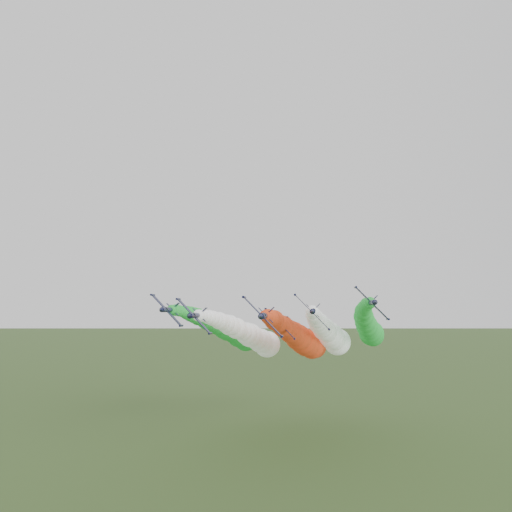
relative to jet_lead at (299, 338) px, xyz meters
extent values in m
cylinder|color=#111435|center=(-5.00, -49.57, 6.25)|extent=(1.45, 8.40, 1.45)
cone|color=#111435|center=(-5.00, -54.52, 6.25)|extent=(1.32, 1.68, 1.32)
cone|color=black|center=(-5.00, -45.00, 6.25)|extent=(1.32, 0.84, 1.32)
ellipsoid|color=black|center=(-4.73, -51.44, 6.51)|extent=(0.94, 1.75, 0.94)
cube|color=#111435|center=(-5.10, -49.76, 6.15)|extent=(6.33, 1.77, 6.50)
cylinder|color=#111435|center=(-8.23, -49.76, 9.37)|extent=(0.58, 2.43, 0.58)
cylinder|color=#111435|center=(-1.98, -49.76, 2.94)|extent=(0.58, 2.43, 0.58)
cube|color=#111435|center=(-4.23, -46.03, 7.00)|extent=(1.63, 1.40, 1.59)
cube|color=#111435|center=(-4.90, -46.03, 6.35)|extent=(2.54, 1.03, 2.61)
sphere|color=red|center=(-5.00, -46.31, 6.25)|extent=(1.99, 1.99, 1.99)
sphere|color=red|center=(-4.98, -43.15, 6.17)|extent=(2.40, 2.40, 2.40)
sphere|color=red|center=(-4.92, -39.99, 6.01)|extent=(2.84, 2.84, 2.84)
sphere|color=red|center=(-4.81, -36.83, 5.78)|extent=(3.17, 3.17, 3.17)
sphere|color=red|center=(-4.66, -33.67, 5.51)|extent=(3.28, 3.28, 3.28)
sphere|color=red|center=(-4.47, -30.51, 5.19)|extent=(4.08, 4.08, 4.08)
sphere|color=red|center=(-4.24, -27.35, 4.83)|extent=(3.23, 3.23, 3.23)
sphere|color=red|center=(-3.96, -24.19, 4.43)|extent=(4.03, 4.03, 4.03)
sphere|color=red|center=(-3.65, -21.04, 4.00)|extent=(4.17, 4.17, 4.17)
sphere|color=red|center=(-3.29, -17.88, 3.53)|extent=(4.92, 4.92, 4.92)
sphere|color=red|center=(-2.89, -14.72, 3.03)|extent=(4.33, 4.33, 4.33)
sphere|color=red|center=(-2.44, -11.56, 2.50)|extent=(4.66, 4.66, 4.66)
sphere|color=red|center=(-1.95, -8.40, 1.94)|extent=(5.57, 5.57, 5.57)
sphere|color=red|center=(-1.43, -5.24, 1.35)|extent=(5.40, 5.40, 5.40)
sphere|color=red|center=(-0.85, -2.08, 0.73)|extent=(5.58, 5.58, 5.58)
sphere|color=red|center=(-0.24, 1.08, 0.09)|extent=(6.81, 6.81, 6.81)
sphere|color=red|center=(0.41, 4.24, -0.59)|extent=(5.60, 5.60, 5.60)
sphere|color=red|center=(1.11, 7.39, -1.28)|extent=(7.38, 7.38, 7.38)
sphere|color=red|center=(1.85, 10.55, -2.00)|extent=(7.48, 7.48, 7.48)
sphere|color=red|center=(2.63, 13.71, -2.75)|extent=(6.60, 6.60, 6.60)
sphere|color=red|center=(3.46, 16.87, -3.52)|extent=(7.01, 7.01, 7.01)
cylinder|color=#111435|center=(-18.99, -38.82, 6.19)|extent=(1.45, 8.40, 1.45)
cone|color=#111435|center=(-18.99, -43.77, 6.19)|extent=(1.32, 1.68, 1.32)
cone|color=black|center=(-18.99, -34.25, 6.19)|extent=(1.32, 0.84, 1.32)
ellipsoid|color=black|center=(-18.72, -40.69, 6.45)|extent=(0.94, 1.75, 0.94)
cube|color=#111435|center=(-19.09, -39.01, 6.09)|extent=(6.33, 1.77, 6.50)
cylinder|color=#111435|center=(-22.21, -39.01, 9.30)|extent=(0.58, 2.43, 0.58)
cylinder|color=#111435|center=(-15.96, -39.01, 2.88)|extent=(0.58, 2.43, 0.58)
cube|color=#111435|center=(-18.22, -35.27, 6.94)|extent=(1.63, 1.40, 1.59)
cube|color=#111435|center=(-18.89, -35.27, 6.28)|extent=(2.54, 1.03, 2.61)
sphere|color=white|center=(-18.99, -35.55, 6.19)|extent=(2.34, 2.34, 2.34)
sphere|color=white|center=(-18.97, -32.39, 6.11)|extent=(2.45, 2.45, 2.45)
sphere|color=white|center=(-18.90, -29.23, 5.94)|extent=(2.66, 2.66, 2.66)
sphere|color=white|center=(-18.80, -26.08, 5.72)|extent=(3.08, 3.08, 3.08)
sphere|color=white|center=(-18.65, -22.92, 5.44)|extent=(3.34, 3.34, 3.34)
sphere|color=white|center=(-18.46, -19.76, 5.12)|extent=(3.49, 3.49, 3.49)
sphere|color=white|center=(-18.22, -16.60, 4.76)|extent=(4.03, 4.03, 4.03)
sphere|color=white|center=(-17.95, -13.44, 4.37)|extent=(3.85, 3.85, 3.85)
sphere|color=white|center=(-17.63, -10.28, 3.93)|extent=(4.48, 4.48, 4.48)
sphere|color=white|center=(-17.27, -7.12, 3.46)|extent=(5.09, 5.09, 5.09)
sphere|color=white|center=(-16.87, -3.96, 2.96)|extent=(4.29, 4.29, 4.29)
sphere|color=white|center=(-16.43, -0.80, 2.43)|extent=(5.50, 5.50, 5.50)
sphere|color=white|center=(-15.94, 2.35, 1.87)|extent=(4.77, 4.77, 4.77)
sphere|color=white|center=(-15.41, 5.51, 1.28)|extent=(5.13, 5.13, 5.13)
sphere|color=white|center=(-14.84, 8.67, 0.67)|extent=(6.21, 6.21, 6.21)
sphere|color=white|center=(-14.23, 11.83, 0.02)|extent=(6.80, 6.80, 6.80)
sphere|color=white|center=(-13.57, 14.99, -0.65)|extent=(6.03, 6.03, 6.03)
sphere|color=white|center=(-12.87, 18.15, -1.35)|extent=(6.57, 6.57, 6.57)
sphere|color=white|center=(-12.13, 21.31, -2.07)|extent=(7.26, 7.26, 7.26)
sphere|color=white|center=(-11.35, 24.47, -2.81)|extent=(6.55, 6.55, 6.55)
sphere|color=white|center=(-10.53, 27.63, -3.58)|extent=(8.30, 8.30, 8.30)
cylinder|color=#111435|center=(3.17, -37.40, 6.98)|extent=(1.45, 8.40, 1.45)
cone|color=#111435|center=(3.17, -42.34, 6.98)|extent=(1.32, 1.68, 1.32)
cone|color=black|center=(3.17, -32.82, 6.98)|extent=(1.32, 0.84, 1.32)
ellipsoid|color=black|center=(3.44, -39.26, 7.24)|extent=(0.94, 1.75, 0.94)
cube|color=#111435|center=(3.07, -37.58, 6.88)|extent=(6.33, 1.77, 6.50)
cylinder|color=#111435|center=(-0.05, -37.58, 10.10)|extent=(0.58, 2.43, 0.58)
cylinder|color=#111435|center=(6.20, -37.58, 3.67)|extent=(0.58, 2.43, 0.58)
cube|color=#111435|center=(3.94, -33.85, 7.73)|extent=(1.63, 1.40, 1.59)
cube|color=#111435|center=(3.27, -33.85, 7.08)|extent=(2.54, 1.03, 2.61)
sphere|color=white|center=(3.17, -34.13, 6.98)|extent=(2.21, 2.21, 2.21)
sphere|color=white|center=(3.19, -30.97, 6.90)|extent=(2.59, 2.59, 2.59)
sphere|color=white|center=(3.26, -27.81, 6.74)|extent=(2.67, 2.67, 2.67)
sphere|color=white|center=(3.36, -24.65, 6.51)|extent=(2.56, 2.56, 2.56)
sphere|color=white|center=(3.51, -21.49, 6.24)|extent=(3.44, 3.44, 3.44)
sphere|color=white|center=(3.70, -18.33, 5.92)|extent=(3.54, 3.54, 3.54)
sphere|color=white|center=(3.93, -15.17, 5.56)|extent=(3.60, 3.60, 3.60)
sphere|color=white|center=(4.21, -12.02, 5.16)|extent=(4.24, 4.24, 4.24)
sphere|color=white|center=(4.53, -8.86, 4.73)|extent=(3.98, 3.98, 3.98)
sphere|color=white|center=(4.89, -5.70, 4.26)|extent=(4.82, 4.82, 4.82)
sphere|color=white|center=(5.29, -2.54, 3.76)|extent=(5.33, 5.33, 5.33)
sphere|color=white|center=(5.73, 0.62, 3.23)|extent=(5.11, 5.11, 5.11)
sphere|color=white|center=(6.22, 3.78, 2.67)|extent=(5.54, 5.54, 5.54)
sphere|color=white|center=(6.75, 6.94, 2.08)|extent=(6.24, 6.24, 6.24)
sphere|color=white|center=(7.32, 10.10, 1.46)|extent=(5.73, 5.73, 5.73)
sphere|color=white|center=(7.93, 13.26, 0.82)|extent=(5.49, 5.49, 5.49)
sphere|color=white|center=(8.59, 16.42, 0.15)|extent=(7.33, 7.33, 7.33)
sphere|color=white|center=(9.29, 19.57, -0.55)|extent=(7.49, 7.49, 7.49)
sphere|color=white|center=(10.03, 22.73, -1.27)|extent=(6.93, 6.93, 6.93)
sphere|color=white|center=(10.81, 25.89, -2.02)|extent=(6.38, 6.38, 6.38)
sphere|color=white|center=(11.63, 29.05, -2.79)|extent=(8.40, 8.40, 8.40)
cylinder|color=#111435|center=(-26.98, -29.42, 7.29)|extent=(1.45, 8.40, 1.45)
cone|color=#111435|center=(-26.98, -34.37, 7.29)|extent=(1.32, 1.68, 1.32)
cone|color=black|center=(-26.98, -24.85, 7.29)|extent=(1.32, 0.84, 1.32)
ellipsoid|color=black|center=(-26.71, -31.29, 7.55)|extent=(0.94, 1.75, 0.94)
cube|color=#111435|center=(-27.08, -29.61, 7.19)|extent=(6.33, 1.77, 6.50)
cylinder|color=#111435|center=(-30.20, -29.61, 10.40)|extent=(0.58, 2.43, 0.58)
cylinder|color=#111435|center=(-23.95, -29.61, 3.98)|extent=(0.58, 2.43, 0.58)
cube|color=#111435|center=(-26.21, -25.87, 8.03)|extent=(1.63, 1.40, 1.59)
cube|color=#111435|center=(-26.88, -25.87, 7.38)|extent=(2.54, 1.03, 2.61)
sphere|color=green|center=(-26.98, -26.15, 7.29)|extent=(2.15, 2.15, 2.15)
sphere|color=green|center=(-26.96, -22.99, 7.20)|extent=(2.61, 2.61, 2.61)
sphere|color=green|center=(-26.89, -19.84, 7.04)|extent=(2.60, 2.60, 2.60)
sphere|color=green|center=(-26.79, -16.68, 6.82)|extent=(2.69, 2.69, 2.69)
sphere|color=green|center=(-26.64, -13.52, 6.54)|extent=(3.33, 3.33, 3.33)
sphere|color=green|center=(-26.45, -10.36, 6.22)|extent=(3.79, 3.79, 3.79)
sphere|color=green|center=(-26.22, -7.20, 5.86)|extent=(4.07, 4.07, 4.07)
sphere|color=green|center=(-25.94, -4.04, 5.46)|extent=(4.44, 4.44, 4.44)
sphere|color=green|center=(-25.62, -0.88, 5.03)|extent=(4.04, 4.04, 4.04)
sphere|color=green|center=(-25.26, 2.28, 4.56)|extent=(5.03, 5.03, 5.03)
sphere|color=green|center=(-24.86, 5.44, 4.06)|extent=(5.25, 5.25, 5.25)
sphere|color=green|center=(-24.42, 8.60, 3.53)|extent=(5.01, 5.01, 5.01)
sphere|color=green|center=(-23.93, 11.75, 2.97)|extent=(5.70, 5.70, 5.70)
sphere|color=green|center=(-23.40, 14.91, 2.38)|extent=(5.55, 5.55, 5.55)
sphere|color=green|center=(-22.83, 18.07, 1.76)|extent=(6.51, 6.51, 6.51)
sphere|color=green|center=(-22.22, 21.23, 1.12)|extent=(6.68, 6.68, 6.68)
sphere|color=green|center=(-21.56, 24.39, 0.45)|extent=(6.27, 6.27, 6.27)
sphere|color=green|center=(-20.86, 27.55, -0.25)|extent=(6.77, 6.77, 6.77)
sphere|color=green|center=(-20.12, 30.71, -0.97)|extent=(7.66, 7.66, 7.66)
sphere|color=green|center=(-19.34, 33.87, -1.72)|extent=(7.17, 7.17, 7.17)
sphere|color=green|center=(-18.52, 37.03, -2.48)|extent=(8.18, 8.18, 8.18)
cylinder|color=#111435|center=(15.27, -29.31, 8.72)|extent=(1.45, 8.40, 1.45)
cone|color=#111435|center=(15.27, -34.26, 8.72)|extent=(1.32, 1.68, 1.32)
cone|color=black|center=(15.27, -24.74, 8.72)|extent=(1.32, 0.84, 1.32)
ellipsoid|color=black|center=(15.54, -31.18, 8.98)|extent=(0.94, 1.75, 0.94)
cube|color=#111435|center=(15.17, -29.50, 8.63)|extent=(6.33, 1.77, 6.50)
cylinder|color=#111435|center=(12.05, -29.50, 11.84)|extent=(0.58, 2.43, 0.58)
cylinder|color=#111435|center=(18.29, -29.50, 5.41)|extent=(0.58, 2.43, 0.58)
cube|color=#111435|center=(16.04, -25.77, 9.47)|extent=(1.63, 1.40, 1.59)
cube|color=#111435|center=(15.37, -25.77, 8.82)|extent=(2.54, 1.03, 2.61)
sphere|color=green|center=(15.27, -26.05, 8.72)|extent=(2.44, 2.44, 2.44)
sphere|color=green|center=(15.29, -22.89, 8.64)|extent=(2.44, 2.44, 2.44)
sphere|color=green|center=(15.35, -19.73, 8.48)|extent=(2.99, 2.99, 2.99)
sphere|color=green|center=(15.46, -16.57, 8.25)|extent=(2.87, 2.87, 2.87)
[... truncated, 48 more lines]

